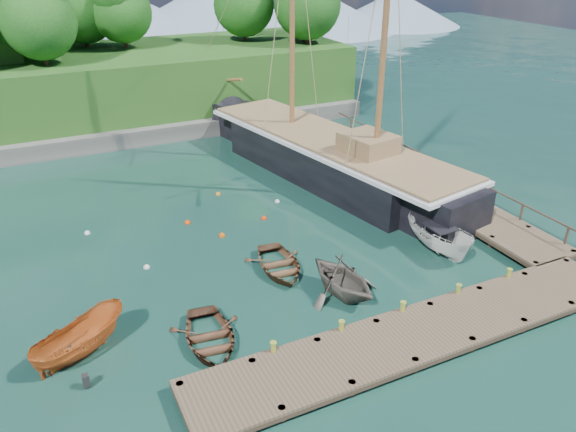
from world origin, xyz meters
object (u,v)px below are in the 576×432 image
object	(u,v)px
rowboat_0	(210,344)
rowboat_1	(341,294)
cabin_boat_white	(437,250)
schooner	(330,161)
rowboat_2	(279,270)
motorboat_orange	(83,354)

from	to	relation	value
rowboat_0	rowboat_1	size ratio (longest dim) A/B	1.04
cabin_boat_white	schooner	size ratio (longest dim) A/B	0.16
rowboat_2	schooner	size ratio (longest dim) A/B	0.14
rowboat_2	motorboat_orange	xyz separation A→B (m)	(-9.63, -2.28, 0.00)
rowboat_0	motorboat_orange	bearing A→B (deg)	168.77
rowboat_2	motorboat_orange	bearing A→B (deg)	-159.54
rowboat_2	schooner	world-z (taller)	schooner
cabin_boat_white	schooner	bearing A→B (deg)	92.31
rowboat_2	schooner	bearing A→B (deg)	56.03
rowboat_0	cabin_boat_white	world-z (taller)	cabin_boat_white
rowboat_0	schooner	world-z (taller)	schooner
motorboat_orange	cabin_boat_white	xyz separation A→B (m)	(17.94, 0.41, 0.00)
rowboat_1	rowboat_2	xyz separation A→B (m)	(-1.71, 3.14, 0.00)
rowboat_2	cabin_boat_white	world-z (taller)	cabin_boat_white
rowboat_0	rowboat_2	bearing A→B (deg)	46.01
rowboat_2	motorboat_orange	distance (m)	9.90
rowboat_0	cabin_boat_white	xyz separation A→B (m)	(13.21, 2.02, 0.00)
rowboat_1	motorboat_orange	bearing A→B (deg)	165.76
rowboat_2	schooner	distance (m)	12.46
rowboat_1	schooner	distance (m)	14.11
rowboat_2	rowboat_1	bearing A→B (deg)	-54.38
schooner	cabin_boat_white	bearing A→B (deg)	-100.07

